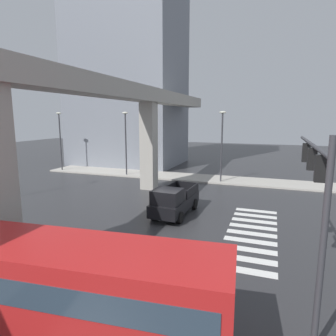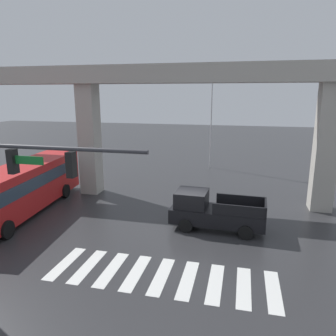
% 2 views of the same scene
% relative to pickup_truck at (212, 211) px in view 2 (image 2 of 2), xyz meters
% --- Properties ---
extents(ground_plane, '(120.00, 120.00, 0.00)m').
position_rel_pickup_truck_xyz_m(ground_plane, '(-1.52, -0.18, -0.99)').
color(ground_plane, '#2D2D30').
extents(crosswalk_stripes, '(9.35, 2.80, 0.01)m').
position_rel_pickup_truck_xyz_m(crosswalk_stripes, '(-1.52, -5.27, -0.98)').
color(crosswalk_stripes, silver).
rests_on(crosswalk_stripes, ground).
extents(elevated_overpass, '(48.20, 1.96, 9.19)m').
position_rel_pickup_truck_xyz_m(elevated_overpass, '(-1.52, 4.64, 6.72)').
color(elevated_overpass, '#ADA89E').
rests_on(elevated_overpass, ground).
extents(pickup_truck, '(5.18, 2.25, 2.08)m').
position_rel_pickup_truck_xyz_m(pickup_truck, '(0.00, 0.00, 0.00)').
color(pickup_truck, black).
rests_on(pickup_truck, ground).
extents(city_bus, '(3.59, 10.99, 2.99)m').
position_rel_pickup_truck_xyz_m(city_bus, '(-11.79, -0.10, 0.73)').
color(city_bus, red).
rests_on(city_bus, ground).
extents(flagpole, '(1.16, 0.12, 9.69)m').
position_rel_pickup_truck_xyz_m(flagpole, '(-1.58, 14.92, 4.64)').
color(flagpole, silver).
rests_on(flagpole, ground).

